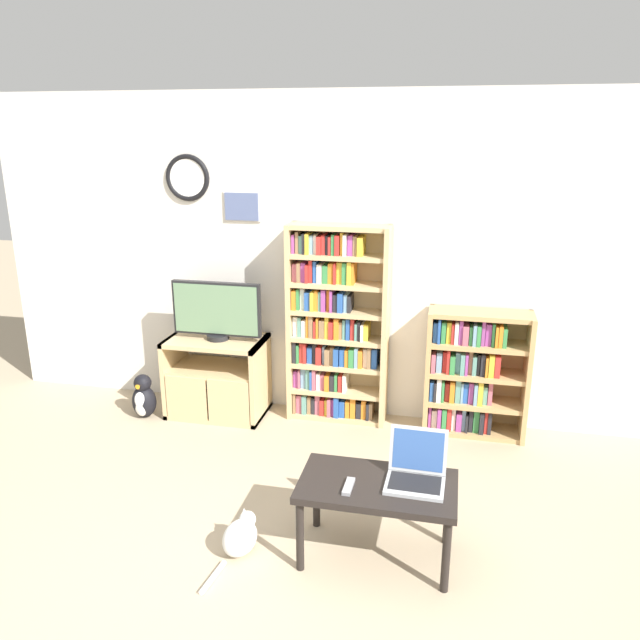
# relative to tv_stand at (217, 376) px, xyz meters

# --- Properties ---
(ground_plane) EXTENTS (18.00, 18.00, 0.00)m
(ground_plane) POSITION_rel_tv_stand_xyz_m (1.00, -2.02, -0.33)
(ground_plane) COLOR tan
(wall_back) EXTENTS (6.00, 0.09, 2.60)m
(wall_back) POSITION_rel_tv_stand_xyz_m (0.99, 0.31, 0.97)
(wall_back) COLOR silver
(wall_back) RESTS_ON ground_plane
(tv_stand) EXTENTS (0.80, 0.49, 0.66)m
(tv_stand) POSITION_rel_tv_stand_xyz_m (0.00, 0.00, 0.00)
(tv_stand) COLOR tan
(tv_stand) RESTS_ON ground_plane
(television) EXTENTS (0.74, 0.18, 0.48)m
(television) POSITION_rel_tv_stand_xyz_m (0.03, 0.00, 0.57)
(television) COLOR black
(television) RESTS_ON tv_stand
(bookshelf_tall) EXTENTS (0.80, 0.26, 1.61)m
(bookshelf_tall) POSITION_rel_tv_stand_xyz_m (0.96, 0.16, 0.45)
(bookshelf_tall) COLOR tan
(bookshelf_tall) RESTS_ON ground_plane
(bookshelf_short) EXTENTS (0.78, 0.31, 0.99)m
(bookshelf_short) POSITION_rel_tv_stand_xyz_m (2.05, 0.13, 0.16)
(bookshelf_short) COLOR tan
(bookshelf_short) RESTS_ON ground_plane
(coffee_table) EXTENTS (0.86, 0.49, 0.47)m
(coffee_table) POSITION_rel_tv_stand_xyz_m (1.55, -1.54, 0.07)
(coffee_table) COLOR black
(coffee_table) RESTS_ON ground_plane
(laptop) EXTENTS (0.32, 0.31, 0.27)m
(laptop) POSITION_rel_tv_stand_xyz_m (1.75, -1.47, 0.20)
(laptop) COLOR #B7BABC
(laptop) RESTS_ON coffee_table
(remote_near_laptop) EXTENTS (0.05, 0.16, 0.02)m
(remote_near_laptop) POSITION_rel_tv_stand_xyz_m (1.40, -1.62, 0.14)
(remote_near_laptop) COLOR #99999E
(remote_near_laptop) RESTS_ON coffee_table
(cat) EXTENTS (0.25, 0.49, 0.26)m
(cat) POSITION_rel_tv_stand_xyz_m (0.80, -1.69, -0.22)
(cat) COLOR white
(cat) RESTS_ON ground_plane
(penguin_figurine) EXTENTS (0.20, 0.18, 0.38)m
(penguin_figurine) POSITION_rel_tv_stand_xyz_m (-0.57, -0.20, -0.16)
(penguin_figurine) COLOR black
(penguin_figurine) RESTS_ON ground_plane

